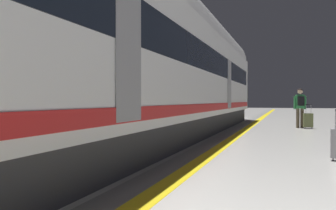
# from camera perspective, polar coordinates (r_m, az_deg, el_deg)

# --- Properties ---
(safety_line_strip) EXTENTS (0.36, 80.00, 0.01)m
(safety_line_strip) POSITION_cam_1_polar(r_m,az_deg,el_deg) (9.29, 8.23, -6.78)
(safety_line_strip) COLOR yellow
(safety_line_strip) RESTS_ON ground
(tactile_edge_band) EXTENTS (0.63, 80.00, 0.01)m
(tactile_edge_band) POSITION_cam_1_polar(r_m,az_deg,el_deg) (9.35, 6.20, -6.73)
(tactile_edge_band) COLOR slate
(tactile_edge_band) RESTS_ON ground
(high_speed_train) EXTENTS (2.94, 29.36, 4.97)m
(high_speed_train) POSITION_cam_1_polar(r_m,az_deg,el_deg) (10.29, -3.12, 7.91)
(high_speed_train) COLOR #38383D
(high_speed_train) RESTS_ON ground
(passenger_mid) EXTENTS (0.53, 0.38, 1.73)m
(passenger_mid) POSITION_cam_1_polar(r_m,az_deg,el_deg) (16.76, 20.38, 0.06)
(passenger_mid) COLOR brown
(passenger_mid) RESTS_ON ground
(suitcase_mid) EXTENTS (0.42, 0.30, 1.05)m
(suitcase_mid) POSITION_cam_1_polar(r_m,az_deg,el_deg) (16.50, 21.50, -2.29)
(suitcase_mid) COLOR #596038
(suitcase_mid) RESTS_ON ground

